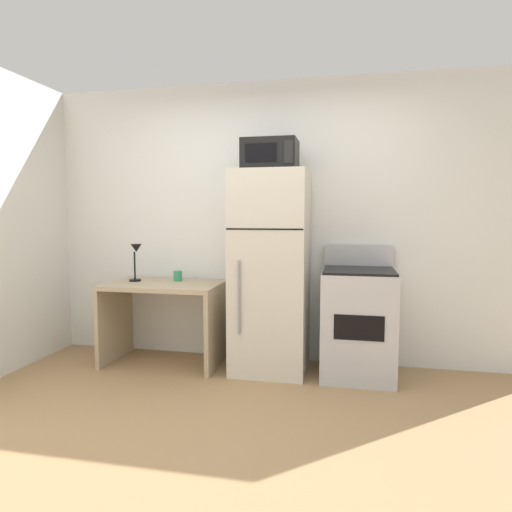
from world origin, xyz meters
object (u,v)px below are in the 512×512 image
object	(u,v)px
microwave	(270,155)
oven_range	(358,322)
coffee_mug	(178,276)
refrigerator	(270,272)
desk	(164,308)
desk_lamp	(136,256)

from	to	relation	value
microwave	oven_range	size ratio (longest dim) A/B	0.42
coffee_mug	refrigerator	bearing A→B (deg)	-8.56
desk	refrigerator	world-z (taller)	refrigerator
refrigerator	oven_range	bearing A→B (deg)	0.08
coffee_mug	oven_range	bearing A→B (deg)	-4.68
desk_lamp	coffee_mug	distance (m)	0.43
refrigerator	microwave	xyz separation A→B (m)	(0.00, -0.02, 1.00)
oven_range	desk	bearing A→B (deg)	-179.30
desk_lamp	coffee_mug	world-z (taller)	desk_lamp
desk_lamp	refrigerator	world-z (taller)	refrigerator
desk_lamp	oven_range	bearing A→B (deg)	-0.65
refrigerator	coffee_mug	bearing A→B (deg)	171.44
refrigerator	desk_lamp	bearing A→B (deg)	178.92
coffee_mug	microwave	distance (m)	1.43
microwave	desk_lamp	bearing A→B (deg)	177.98
coffee_mug	refrigerator	size ratio (longest dim) A/B	0.05
coffee_mug	oven_range	size ratio (longest dim) A/B	0.09
refrigerator	desk	bearing A→B (deg)	-178.84
coffee_mug	microwave	size ratio (longest dim) A/B	0.21
microwave	desk	bearing A→B (deg)	179.94
desk	microwave	size ratio (longest dim) A/B	2.29
desk_lamp	refrigerator	distance (m)	1.29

